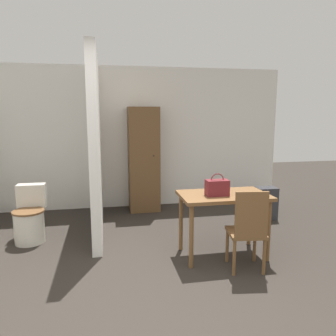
% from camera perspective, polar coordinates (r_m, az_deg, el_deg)
% --- Properties ---
extents(ground_plane, '(16.00, 16.00, 0.00)m').
position_cam_1_polar(ground_plane, '(2.91, -0.46, -26.04)').
color(ground_plane, '#2D2823').
extents(wall_back, '(5.65, 0.12, 2.50)m').
position_cam_1_polar(wall_back, '(5.97, -6.86, 5.21)').
color(wall_back, white).
rests_on(wall_back, ground_plane).
extents(partition_wall, '(0.12, 2.12, 2.50)m').
position_cam_1_polar(partition_wall, '(4.84, -12.46, 4.05)').
color(partition_wall, white).
rests_on(partition_wall, ground_plane).
extents(dining_table, '(1.03, 0.62, 0.76)m').
position_cam_1_polar(dining_table, '(3.93, 9.66, -5.92)').
color(dining_table, brown).
rests_on(dining_table, ground_plane).
extents(wooden_chair, '(0.43, 0.43, 0.91)m').
position_cam_1_polar(wooden_chair, '(3.65, 13.73, -10.24)').
color(wooden_chair, brown).
rests_on(wooden_chair, ground_plane).
extents(toilet, '(0.41, 0.55, 0.73)m').
position_cam_1_polar(toilet, '(4.78, -22.92, -8.10)').
color(toilet, silver).
rests_on(toilet, ground_plane).
extents(handbag, '(0.26, 0.14, 0.26)m').
position_cam_1_polar(handbag, '(3.79, 8.55, -3.37)').
color(handbag, maroon).
rests_on(handbag, dining_table).
extents(wooden_cabinet, '(0.52, 0.50, 1.80)m').
position_cam_1_polar(wooden_cabinet, '(5.71, -4.27, 1.52)').
color(wooden_cabinet, brown).
rests_on(wooden_cabinet, ground_plane).
extents(space_heater, '(0.32, 0.23, 0.52)m').
position_cam_1_polar(space_heater, '(5.54, 16.67, -5.89)').
color(space_heater, '#2D2D33').
rests_on(space_heater, ground_plane).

